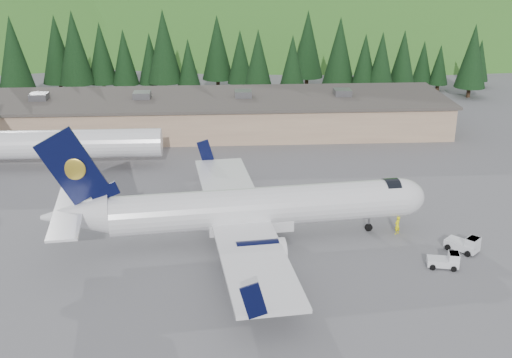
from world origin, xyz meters
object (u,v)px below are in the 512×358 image
object	(u,v)px
terminal_building	(210,114)
ramp_worker	(397,225)
second_airliner	(50,143)
baggage_tug_a	(446,261)
airliner	(249,209)
baggage_tug_b	(465,244)

from	to	relation	value
terminal_building	ramp_worker	world-z (taller)	terminal_building
terminal_building	second_airliner	bearing A→B (deg)	-141.22
baggage_tug_a	terminal_building	world-z (taller)	terminal_building
baggage_tug_a	terminal_building	xyz separation A→B (m)	(-21.10, 44.61, 1.98)
terminal_building	ramp_worker	bearing A→B (deg)	-63.66
airliner	terminal_building	bearing A→B (deg)	89.47
airliner	second_airliner	bearing A→B (deg)	130.73
airliner	terminal_building	size ratio (longest dim) A/B	0.52
second_airliner	terminal_building	bearing A→B (deg)	38.78
ramp_worker	airliner	bearing A→B (deg)	-36.12
second_airliner	baggage_tug_a	xyz separation A→B (m)	(41.02, -28.61, -2.68)
second_airliner	ramp_worker	distance (m)	44.23
airliner	terminal_building	world-z (taller)	airliner
baggage_tug_a	terminal_building	distance (m)	49.39
baggage_tug_b	airliner	bearing A→B (deg)	-143.86
baggage_tug_b	terminal_building	xyz separation A→B (m)	(-23.91, 41.71, 1.91)
airliner	ramp_worker	size ratio (longest dim) A/B	19.69
second_airliner	baggage_tug_b	world-z (taller)	second_airliner
baggage_tug_a	ramp_worker	world-z (taller)	ramp_worker
baggage_tug_a	ramp_worker	xyz separation A→B (m)	(-2.49, 7.02, 0.29)
baggage_tug_a	airliner	bearing A→B (deg)	171.97
airliner	second_airliner	world-z (taller)	airliner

